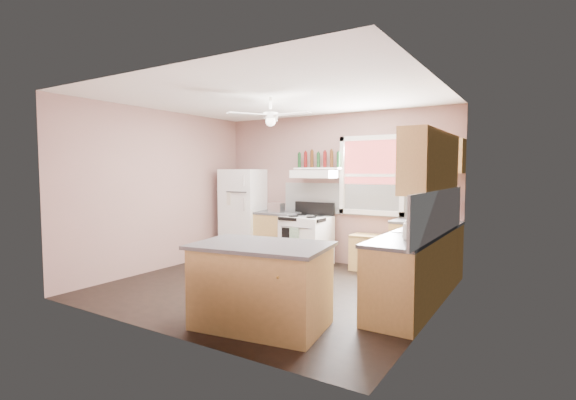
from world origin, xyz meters
The scene contains 32 objects.
floor centered at (0.00, 0.00, 0.00)m, with size 4.50×4.50×0.00m, color black.
ceiling centered at (0.00, 0.00, 2.70)m, with size 4.50×4.50×0.00m, color white.
wall_back centered at (0.00, 2.02, 1.35)m, with size 4.50×0.05×2.70m, color #88635C.
wall_right centered at (2.27, 0.00, 1.35)m, with size 0.05×4.00×2.70m, color #88635C.
wall_left centered at (-2.27, 0.00, 1.35)m, with size 0.05×4.00×2.70m, color #88635C.
backsplash_back centered at (0.45, 1.99, 1.18)m, with size 2.90×0.03×0.55m, color white.
backsplash_right centered at (2.23, 0.30, 1.18)m, with size 0.03×2.60×0.55m, color white.
window_view centered at (0.75, 1.98, 1.60)m, with size 1.00×0.02×1.20m, color maroon.
window_frame centered at (0.75, 1.96, 1.60)m, with size 1.16×0.07×1.36m, color white.
refrigerator centered at (-1.76, 1.61, 0.85)m, with size 0.72×0.70×1.71m, color white.
base_cabinet_left centered at (-1.06, 1.70, 0.43)m, with size 0.90×0.60×0.86m, color #AC8848.
counter_left centered at (-1.06, 1.70, 0.88)m, with size 0.92×0.62×0.04m, color #424244.
toaster centered at (-0.97, 1.60, 0.99)m, with size 0.28×0.16×0.18m, color silver.
stove centered at (-0.33, 1.62, 0.43)m, with size 0.81×0.64×0.86m, color white.
range_hood centered at (-0.23, 1.75, 1.62)m, with size 0.78×0.50×0.14m, color white.
bottle_shelf centered at (-0.23, 1.87, 1.72)m, with size 0.90×0.26×0.03m, color white.
cart centered at (0.81, 1.75, 0.29)m, with size 0.59×0.39×0.59m, color #AC8848.
base_cabinet_corner centered at (1.75, 1.70, 0.43)m, with size 1.00×0.60×0.86m, color #AC8848.
base_cabinet_right centered at (1.95, 0.30, 0.43)m, with size 0.60×2.20×0.86m, color #AC8848.
counter_corner centered at (1.75, 1.70, 0.88)m, with size 1.02×0.62×0.04m, color #424244.
counter_right centered at (1.94, 0.30, 0.88)m, with size 0.62×2.22×0.04m, color #424244.
sink centered at (1.94, 0.50, 0.90)m, with size 0.55×0.45×0.03m, color silver.
faucet centered at (2.10, 0.50, 0.97)m, with size 0.03×0.03×0.14m, color silver.
upper_cabinet_right centered at (2.08, 0.50, 1.78)m, with size 0.33×1.80×0.76m, color #AC8848.
upper_cabinet_corner centered at (1.95, 1.83, 1.90)m, with size 0.60×0.33×0.52m, color #AC8848.
paper_towel centered at (2.07, 1.86, 1.25)m, with size 0.12×0.12×0.26m, color white.
island centered at (0.75, -1.28, 0.43)m, with size 1.35×0.85×0.86m, color #AC8848.
island_top centered at (0.75, -1.28, 0.88)m, with size 1.43×0.93×0.04m, color #424244.
ceiling_fan_hub centered at (0.00, 0.00, 2.45)m, with size 0.20×0.20×0.08m, color white.
soap_bottle centered at (2.00, -0.23, 1.03)m, with size 0.10×0.10×0.26m, color silver.
red_caddy centered at (1.93, 0.56, 0.95)m, with size 0.18×0.12×0.10m, color red.
wine_bottles centered at (-0.23, 1.87, 1.88)m, with size 0.86×0.06×0.31m.
Camera 1 is at (3.33, -4.87, 1.68)m, focal length 26.00 mm.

